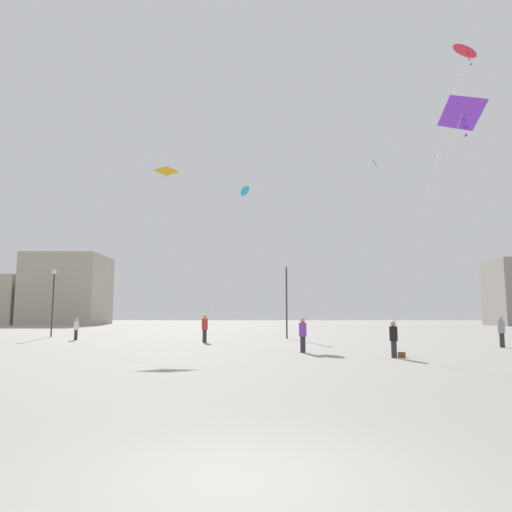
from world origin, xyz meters
The scene contains 15 objects.
ground_plane centered at (0.00, 0.00, 0.00)m, with size 300.00×300.00×0.00m, color gray.
person_in_black centered at (5.95, 15.04, 0.87)m, with size 0.34×0.34×1.58m.
person_in_red centered at (-3.51, 26.13, 1.02)m, with size 0.40×0.40×1.86m.
person_in_grey centered at (13.91, 21.45, 0.97)m, with size 0.38×0.38×1.76m.
person_in_white centered at (-13.32, 29.09, 0.87)m, with size 0.35×0.35×1.58m.
person_in_purple centered at (2.29, 17.77, 0.93)m, with size 0.37×0.37×1.70m.
kite_violet_delta centered at (7.01, 9.73, 8.50)m, with size 1.70×6.24×7.72m.
kite_crimson_diamond centered at (10.19, 15.93, 14.57)m, with size 5.07×1.72×13.78m.
kite_amber_delta centered at (-7.70, 32.09, 13.55)m, with size 6.59×3.58×12.89m.
kite_cyan_diamond centered at (-1.24, 36.64, 13.16)m, with size 2.93×11.32×12.48m.
kite_emerald_diamond centered at (9.68, 30.90, 13.71)m, with size 4.78×10.24×13.25m.
building_centre_hall centered at (-37.00, 84.60, 6.64)m, with size 13.99×13.62×13.28m.
lamppost_east centered at (-17.14, 33.57, 3.70)m, with size 0.36×0.36×5.60m.
lamppost_west centered at (2.29, 31.08, 3.88)m, with size 0.36×0.36×5.92m.
handbag_beside_flyer centered at (6.30, 15.14, 0.12)m, with size 0.32×0.14×0.24m, color brown.
Camera 1 is at (0.16, -5.33, 1.84)m, focal length 32.61 mm.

